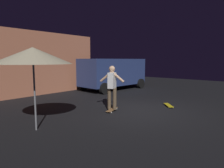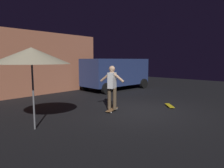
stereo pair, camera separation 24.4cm
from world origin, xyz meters
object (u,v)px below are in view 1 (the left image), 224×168
(parked_van, at_px, (113,72))
(skateboard_ridden, at_px, (112,110))
(patio_umbrella, at_px, (33,56))
(skateboard_spare, at_px, (168,105))
(skater, at_px, (112,84))

(parked_van, relative_size, skateboard_ridden, 5.89)
(patio_umbrella, bearing_deg, parked_van, 24.40)
(patio_umbrella, xyz_separation_m, skateboard_spare, (5.09, -1.62, -2.02))
(patio_umbrella, relative_size, skateboard_ridden, 2.87)
(skateboard_ridden, bearing_deg, parked_van, 39.33)
(skateboard_spare, bearing_deg, parked_van, 64.94)
(skateboard_ridden, relative_size, skater, 0.48)
(skateboard_ridden, bearing_deg, patio_umbrella, 174.78)
(parked_van, distance_m, skateboard_ridden, 5.85)
(skateboard_spare, bearing_deg, skater, 147.46)
(patio_umbrella, distance_m, skateboard_ridden, 3.61)
(parked_van, xyz_separation_m, skateboard_ridden, (-4.44, -3.64, -1.11))
(skateboard_ridden, distance_m, skateboard_spare, 2.50)
(parked_van, relative_size, skateboard_spare, 6.64)
(patio_umbrella, xyz_separation_m, skater, (2.98, -0.27, -1.04))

